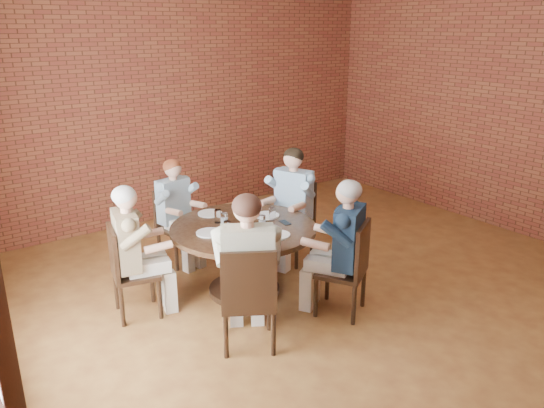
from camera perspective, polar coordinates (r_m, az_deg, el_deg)
floor at (r=5.54m, az=8.21°, el=-10.67°), size 7.00×7.00×0.00m
wall_back at (r=7.77m, az=-9.73°, el=11.07°), size 7.00×0.00×7.00m
wall_right at (r=7.57m, az=27.06°, el=9.12°), size 0.00×7.00×7.00m
dining_table at (r=5.51m, az=-3.07°, el=-4.52°), size 1.49×1.49×0.75m
chair_a at (r=6.34m, az=2.45°, el=-1.42°), size 0.57×0.57×0.95m
diner_a at (r=6.22m, az=2.06°, el=-0.23°), size 0.83×0.76×1.36m
chair_b at (r=6.36m, az=-10.53°, el=-1.95°), size 0.46×0.46×0.89m
diner_b at (r=6.26m, az=-10.19°, el=-0.94°), size 0.58×0.67×1.25m
chair_c at (r=5.26m, az=-15.39°, el=-6.69°), size 0.50×0.50×0.93m
diner_c at (r=5.20m, az=-14.63°, el=-5.04°), size 0.73×0.64×1.31m
chair_d at (r=4.55m, az=-2.54°, el=-9.82°), size 0.63×0.63×0.98m
diner_d at (r=4.55m, az=-2.63°, el=-7.28°), size 0.85×0.90×1.41m
chair_e at (r=5.16m, az=8.41°, el=-6.56°), size 0.60×0.60×0.95m
diner_e at (r=5.11m, az=7.54°, el=-4.76°), size 0.80×0.85×1.35m
plate_a at (r=5.69m, az=-0.53°, el=-1.24°), size 0.26×0.26×0.01m
plate_b at (r=5.79m, az=-6.69°, el=-1.00°), size 0.26×0.26×0.01m
plate_c at (r=5.26m, az=-6.76°, el=-3.09°), size 0.26×0.26×0.01m
plate_d at (r=5.17m, az=0.54°, el=-3.34°), size 0.26×0.26×0.01m
glass_a at (r=5.56m, az=0.03°, el=-1.03°), size 0.07×0.07×0.14m
glass_b at (r=5.57m, az=-3.21°, el=-1.03°), size 0.07×0.07×0.14m
glass_c at (r=5.51m, az=-5.86°, el=-1.32°), size 0.07×0.07×0.14m
glass_d at (r=5.41m, az=-5.17°, el=-1.67°), size 0.07×0.07×0.14m
glass_e at (r=5.19m, az=-4.82°, el=-2.59°), size 0.07×0.07×0.14m
glass_f at (r=5.04m, az=-2.04°, el=-3.17°), size 0.07×0.07×0.14m
glass_g at (r=5.32m, az=-1.07°, el=-1.96°), size 0.07×0.07×0.14m
smartphone at (r=5.50m, az=1.40°, el=-2.01°), size 0.09×0.16×0.01m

